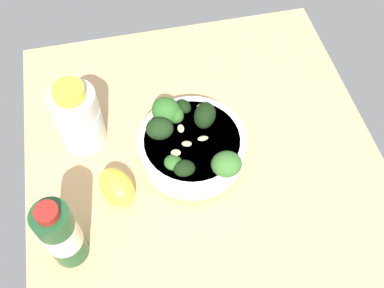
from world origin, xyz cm
name	(u,v)px	position (x,y,z in cm)	size (l,w,h in cm)	color
ground_plane	(200,153)	(0.00, 0.00, -2.45)	(57.78, 57.78, 4.90)	tan
bowl_of_broccoli	(191,143)	(-1.73, 1.99, 3.84)	(17.86, 17.12, 8.70)	white
lemon_wedge	(117,187)	(-6.15, 14.51, 2.49)	(6.78, 4.64, 4.98)	yellow
bottle_tall	(78,117)	(5.71, 18.77, 5.96)	(7.58, 7.58, 12.92)	beige
bottle_short	(61,234)	(-13.84, 22.32, 6.70)	(5.12, 5.12, 14.06)	#194723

